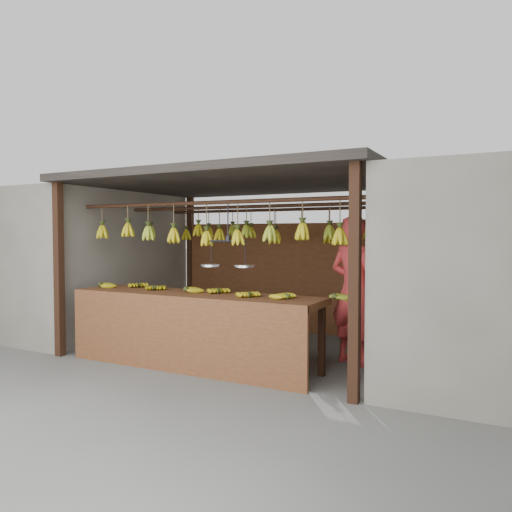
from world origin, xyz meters
The scene contains 8 objects.
ground centered at (0.00, 0.00, 0.00)m, with size 80.00×80.00×0.00m, color #5B5B57.
stall centered at (0.00, 0.33, 1.97)m, with size 4.30×3.30×2.40m.
neighbor_left centered at (-3.60, 0.00, 1.15)m, with size 3.00×3.00×2.30m, color slate.
counter centered at (-0.11, -1.22, 0.70)m, with size 3.51×0.74×0.96m.
hanging_bananas centered at (0.00, 0.00, 1.62)m, with size 3.61×2.24×0.40m.
balance_scale centered at (0.30, -1.00, 1.28)m, with size 0.68×0.33×0.78m.
vendor centered at (1.57, -0.07, 0.92)m, with size 0.67×0.44×1.84m, color #BF3333.
bag_bundles centered at (1.94, 1.35, 1.02)m, with size 0.08×0.26×1.23m.
Camera 1 is at (3.35, -6.11, 1.62)m, focal length 35.00 mm.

